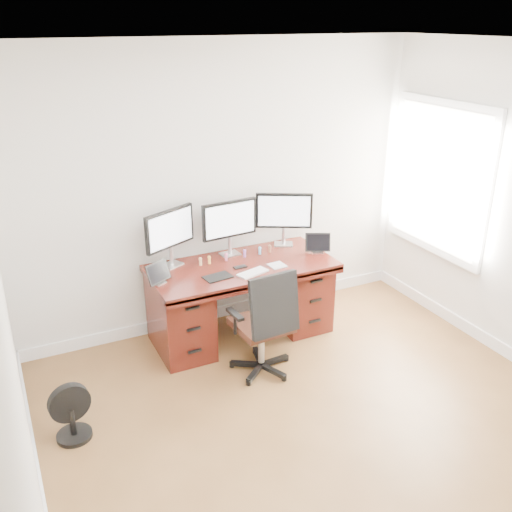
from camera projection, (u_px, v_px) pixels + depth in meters
name	position (u px, v px, depth m)	size (l,w,h in m)	color
ground	(349.00, 454.00, 4.02)	(4.50, 4.50, 0.00)	brown
back_wall	(221.00, 189.00, 5.36)	(4.00, 0.10, 2.70)	silver
desk	(241.00, 297.00, 5.38)	(1.70, 0.80, 0.75)	#45140D
office_chair	(264.00, 340.00, 4.83)	(0.57, 0.55, 0.98)	black
floor_fan	(71.00, 413.00, 4.10)	(0.31, 0.26, 0.44)	black
monitor_left	(170.00, 231.00, 5.08)	(0.51, 0.27, 0.53)	silver
monitor_center	(229.00, 221.00, 5.31)	(0.55, 0.15, 0.53)	silver
monitor_right	(284.00, 213.00, 5.54)	(0.50, 0.29, 0.53)	silver
tablet_left	(159.00, 274.00, 4.82)	(0.24, 0.17, 0.19)	silver
tablet_right	(318.00, 244.00, 5.46)	(0.25, 0.16, 0.19)	silver
keyboard	(253.00, 273.00, 5.04)	(0.28, 0.12, 0.01)	white
trackpad	(277.00, 265.00, 5.19)	(0.14, 0.14, 0.01)	silver
drawing_tablet	(218.00, 277.00, 4.96)	(0.24, 0.15, 0.01)	black
phone	(240.00, 267.00, 5.16)	(0.12, 0.06, 0.01)	black
figurine_yellow	(200.00, 261.00, 5.19)	(0.03, 0.03, 0.08)	#E3B276
figurine_orange	(209.00, 259.00, 5.22)	(0.03, 0.03, 0.08)	gold
figurine_pink	(226.00, 256.00, 5.29)	(0.03, 0.03, 0.08)	pink
figurine_purple	(245.00, 253.00, 5.37)	(0.03, 0.03, 0.08)	#AA6CCA
figurine_blue	(260.00, 250.00, 5.43)	(0.03, 0.03, 0.08)	#6CBBF2
figurine_brown	(270.00, 248.00, 5.47)	(0.03, 0.03, 0.08)	brown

